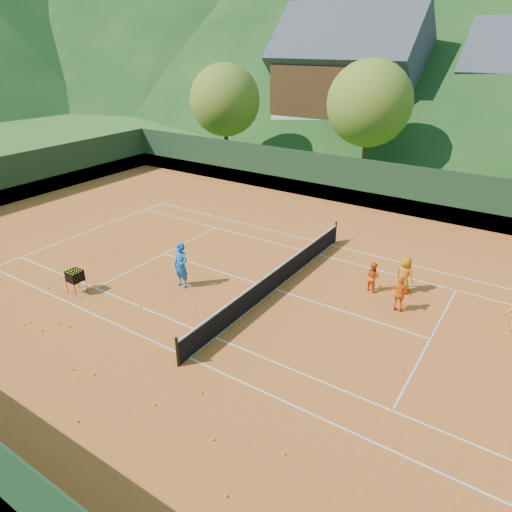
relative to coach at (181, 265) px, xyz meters
The scene contains 35 objects.
ground 4.06m from the coach, 29.72° to the left, with size 400.00×400.00×0.00m, color #2E561B.
clay_court 4.06m from the coach, 29.72° to the left, with size 40.00×24.00×0.02m, color #BF5B1F.
coach is the anchor object (origin of this frame).
student_a 7.97m from the coach, 31.05° to the left, with size 0.62×0.49×1.28m, color #EA5A14.
student_b 8.83m from the coach, 20.74° to the left, with size 0.87×0.36×1.48m, color orange.
student_c 9.24m from the coach, 30.57° to the left, with size 0.77×0.50×1.58m, color orange.
tennis_ball_0 7.91m from the coach, 69.69° to the right, with size 0.07×0.07×0.07m, color #AAD423.
tennis_ball_1 5.18m from the coach, 112.82° to the right, with size 0.07×0.07×0.07m, color #AAD423.
tennis_ball_2 2.57m from the coach, 125.40° to the right, with size 0.07×0.07×0.07m, color #AAD423.
tennis_ball_3 6.08m from the coach, 118.29° to the right, with size 0.07×0.07×0.07m, color #AAD423.
tennis_ball_4 9.61m from the coach, ahead, with size 0.07×0.07×0.07m, color #AAD423.
tennis_ball_5 5.18m from the coach, behind, with size 0.07×0.07×0.07m, color #AAD423.
tennis_ball_7 6.10m from the coach, 75.57° to the right, with size 0.07×0.07×0.07m, color #AAD423.
tennis_ball_8 5.79m from the coach, behind, with size 0.07×0.07×0.07m, color #AAD423.
tennis_ball_9 6.23m from the coach, 118.03° to the right, with size 0.07×0.07×0.07m, color #AAD423.
tennis_ball_10 6.17m from the coach, 82.95° to the right, with size 0.07×0.07×0.07m, color #AAD423.
tennis_ball_11 8.57m from the coach, 43.01° to the right, with size 0.07×0.07×0.07m, color #AAD423.
tennis_ball_12 7.08m from the coach, 54.83° to the right, with size 0.07×0.07×0.07m, color #AAD423.
tennis_ball_13 5.76m from the coach, 110.78° to the right, with size 0.07×0.07×0.07m, color #AAD423.
tennis_ball_14 6.76m from the coach, 43.66° to the right, with size 0.07×0.07×0.07m, color #AAD423.
tennis_ball_15 4.92m from the coach, 106.98° to the right, with size 0.07×0.07×0.07m, color #AAD423.
tennis_ball_16 10.25m from the coach, 42.72° to the right, with size 0.07×0.07×0.07m, color #AAD423.
tennis_ball_17 1.76m from the coach, behind, with size 0.07×0.07×0.07m, color #AAD423.
tennis_ball_18 5.76m from the coach, behind, with size 0.07×0.07×0.07m, color #AAD423.
tennis_ball_19 2.29m from the coach, 36.59° to the right, with size 0.07×0.07×0.07m, color #AAD423.
tennis_ball_20 5.76m from the coach, 144.42° to the right, with size 0.07×0.07×0.07m, color #AAD423.
tennis_ball_21 9.59m from the coach, 32.86° to the right, with size 0.07×0.07×0.07m, color #AAD423.
tennis_ball_22 2.41m from the coach, 96.25° to the right, with size 0.07×0.07×0.07m, color #AAD423.
court_lines 4.06m from the coach, 29.72° to the left, with size 23.83×11.03×0.00m.
tennis_net 3.96m from the coach, 29.72° to the left, with size 0.10×12.07×1.10m.
perimeter_fence 3.94m from the coach, 29.72° to the left, with size 40.40×24.24×3.00m.
ball_hopper 4.34m from the coach, 139.73° to the right, with size 0.57×0.57×1.00m.
chalet_left 32.95m from the coach, 101.64° to the left, with size 13.80×9.93×12.92m.
tree_a 23.90m from the coach, 122.24° to the left, with size 6.00×6.00×7.88m.
tree_b 22.35m from the coach, 91.52° to the left, with size 6.40×6.40×8.40m.
Camera 1 is at (8.56, -14.41, 9.55)m, focal length 32.00 mm.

